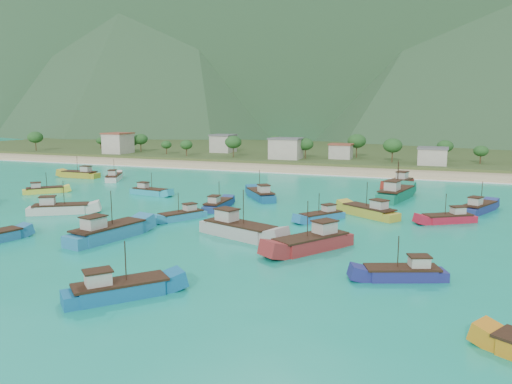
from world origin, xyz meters
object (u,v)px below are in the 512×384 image
(boat_27, at_px, (370,212))
(boat_4, at_px, (80,175))
(boat_3, at_px, (403,274))
(boat_13, at_px, (399,184))
(boat_10, at_px, (60,209))
(boat_17, at_px, (312,243))
(boat_6, at_px, (261,195))
(boat_20, at_px, (479,208))
(boat_2, at_px, (149,192))
(boat_19, at_px, (218,206))
(boat_21, at_px, (44,191))
(boat_30, at_px, (182,216))
(boat_9, at_px, (449,219))
(boat_16, at_px, (322,217))
(boat_5, at_px, (119,291))
(boat_15, at_px, (396,194))
(boat_31, at_px, (107,233))
(boat_24, at_px, (238,230))
(boat_12, at_px, (114,178))

(boat_27, bearing_deg, boat_4, 107.93)
(boat_3, height_order, boat_13, boat_13)
(boat_10, relative_size, boat_17, 0.88)
(boat_6, distance_m, boat_20, 41.87)
(boat_2, xyz_separation_m, boat_19, (20.71, -8.90, 0.03))
(boat_21, height_order, boat_30, boat_30)
(boat_4, bearing_deg, boat_9, -105.01)
(boat_16, bearing_deg, boat_21, 30.20)
(boat_17, height_order, boat_30, boat_17)
(boat_13, bearing_deg, boat_4, 22.71)
(boat_2, distance_m, boat_5, 61.56)
(boat_9, relative_size, boat_13, 0.71)
(boat_9, relative_size, boat_15, 0.63)
(boat_31, bearing_deg, boat_24, 37.67)
(boat_4, distance_m, boat_5, 95.39)
(boat_9, bearing_deg, boat_20, -57.72)
(boat_24, bearing_deg, boat_12, -108.86)
(boat_15, relative_size, boat_19, 1.51)
(boat_6, relative_size, boat_30, 1.21)
(boat_9, relative_size, boat_10, 0.84)
(boat_17, relative_size, boat_24, 0.91)
(boat_27, bearing_deg, boat_9, -56.58)
(boat_27, bearing_deg, boat_16, 161.69)
(boat_5, bearing_deg, boat_15, 114.14)
(boat_16, xyz_separation_m, boat_30, (-22.36, -7.85, 0.00))
(boat_12, bearing_deg, boat_30, -68.16)
(boat_13, height_order, boat_24, boat_24)
(boat_10, bearing_deg, boat_24, 51.26)
(boat_20, bearing_deg, boat_10, -133.86)
(boat_27, bearing_deg, boat_10, 141.88)
(boat_12, bearing_deg, boat_6, -41.77)
(boat_21, bearing_deg, boat_17, 25.04)
(boat_15, bearing_deg, boat_2, -153.12)
(boat_17, height_order, boat_31, boat_31)
(boat_15, distance_m, boat_16, 26.62)
(boat_9, bearing_deg, boat_24, 93.11)
(boat_5, relative_size, boat_16, 1.15)
(boat_12, bearing_deg, boat_17, -61.68)
(boat_9, height_order, boat_30, boat_9)
(boat_5, xyz_separation_m, boat_6, (-6.03, 57.00, 0.06))
(boat_27, bearing_deg, boat_31, 165.23)
(boat_2, bearing_deg, boat_13, 128.04)
(boat_9, bearing_deg, boat_21, 57.59)
(boat_20, bearing_deg, boat_19, -138.58)
(boat_2, xyz_separation_m, boat_30, (18.92, -19.38, -0.04))
(boat_15, distance_m, boat_31, 59.97)
(boat_5, height_order, boat_30, boat_5)
(boat_20, bearing_deg, boat_4, -162.63)
(boat_3, distance_m, boat_31, 41.27)
(boat_3, xyz_separation_m, boat_31, (-41.18, 2.65, 0.37))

